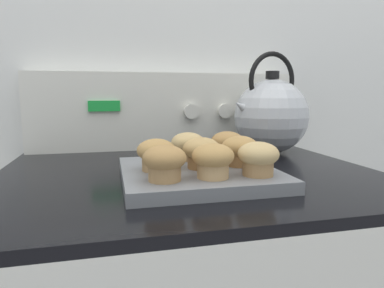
# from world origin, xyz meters

# --- Properties ---
(wall_back) EXTENTS (8.00, 0.05, 2.40)m
(wall_back) POSITION_xyz_m (0.00, 0.69, 1.20)
(wall_back) COLOR silver
(wall_back) RESTS_ON ground_plane
(control_panel) EXTENTS (0.76, 0.07, 0.22)m
(control_panel) POSITION_xyz_m (0.00, 0.64, 1.01)
(control_panel) COLOR silver
(control_panel) RESTS_ON stove_range
(muffin_pan) EXTENTS (0.28, 0.28, 0.02)m
(muffin_pan) POSITION_xyz_m (0.00, 0.26, 0.91)
(muffin_pan) COLOR slate
(muffin_pan) RESTS_ON stove_range
(muffin_r0_c0) EXTENTS (0.07, 0.07, 0.06)m
(muffin_r0_c0) POSITION_xyz_m (-0.07, 0.18, 0.95)
(muffin_r0_c0) COLOR #A37A4C
(muffin_r0_c0) RESTS_ON muffin_pan
(muffin_r0_c1) EXTENTS (0.07, 0.07, 0.06)m
(muffin_r0_c1) POSITION_xyz_m (0.01, 0.18, 0.95)
(muffin_r0_c1) COLOR tan
(muffin_r0_c1) RESTS_ON muffin_pan
(muffin_r0_c2) EXTENTS (0.07, 0.07, 0.06)m
(muffin_r0_c2) POSITION_xyz_m (0.09, 0.18, 0.95)
(muffin_r0_c2) COLOR #A37A4C
(muffin_r0_c2) RESTS_ON muffin_pan
(muffin_r1_c0) EXTENTS (0.07, 0.07, 0.06)m
(muffin_r1_c0) POSITION_xyz_m (-0.08, 0.26, 0.95)
(muffin_r1_c0) COLOR #A37A4C
(muffin_r1_c0) RESTS_ON muffin_pan
(muffin_r1_c1) EXTENTS (0.07, 0.07, 0.06)m
(muffin_r1_c1) POSITION_xyz_m (0.01, 0.26, 0.95)
(muffin_r1_c1) COLOR olive
(muffin_r1_c1) RESTS_ON muffin_pan
(muffin_r1_c2) EXTENTS (0.07, 0.07, 0.06)m
(muffin_r1_c2) POSITION_xyz_m (0.08, 0.26, 0.95)
(muffin_r1_c2) COLOR olive
(muffin_r1_c2) RESTS_ON muffin_pan
(muffin_r2_c1) EXTENTS (0.07, 0.07, 0.06)m
(muffin_r2_c1) POSITION_xyz_m (0.00, 0.34, 0.95)
(muffin_r2_c1) COLOR tan
(muffin_r2_c1) RESTS_ON muffin_pan
(muffin_r2_c2) EXTENTS (0.07, 0.07, 0.06)m
(muffin_r2_c2) POSITION_xyz_m (0.09, 0.34, 0.95)
(muffin_r2_c2) COLOR olive
(muffin_r2_c2) RESTS_ON muffin_pan
(tea_kettle) EXTENTS (0.23, 0.20, 0.27)m
(tea_kettle) POSITION_xyz_m (0.26, 0.49, 1.00)
(tea_kettle) COLOR silver
(tea_kettle) RESTS_ON stove_range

